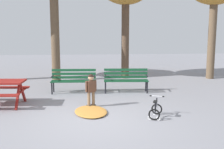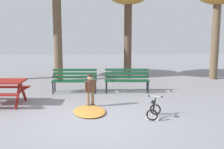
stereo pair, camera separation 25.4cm
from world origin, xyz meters
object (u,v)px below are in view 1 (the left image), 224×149
park_bench_left (126,78)px  child_standing (91,88)px  park_bench_far_left (74,79)px  kids_bicycle (156,110)px

park_bench_left → child_standing: bearing=-124.3°
park_bench_far_left → child_standing: child_standing is taller
park_bench_far_left → park_bench_left: 1.90m
child_standing → kids_bicycle: (1.68, -1.15, -0.38)m
park_bench_left → kids_bicycle: size_ratio=2.58×
park_bench_left → child_standing: (-1.29, -1.90, 0.07)m
park_bench_far_left → kids_bicycle: (2.29, -3.10, -0.31)m
park_bench_left → kids_bicycle: park_bench_left is taller
park_bench_left → park_bench_far_left: bearing=178.6°
park_bench_far_left → kids_bicycle: bearing=-53.6°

